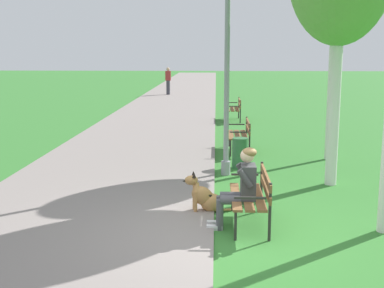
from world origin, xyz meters
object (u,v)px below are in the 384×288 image
(dog_shepherd, at_px, (205,197))
(pedestrian_distant, at_px, (168,81))
(lamp_post_near, at_px, (227,72))
(park_bench_near, at_px, (254,193))
(litter_bin, at_px, (240,153))
(park_bench_mid, at_px, (241,133))
(park_bench_far, at_px, (235,107))
(person_seated_on_near_bench, at_px, (241,185))

(dog_shepherd, distance_m, pedestrian_distant, 22.69)
(lamp_post_near, height_order, pedestrian_distant, lamp_post_near)
(park_bench_near, xyz_separation_m, lamp_post_near, (-0.37, 3.24, 1.70))
(park_bench_near, xyz_separation_m, litter_bin, (-0.03, 3.90, -0.16))
(park_bench_mid, height_order, litter_bin, park_bench_mid)
(dog_shepherd, xyz_separation_m, lamp_post_near, (0.39, 2.66, 1.95))
(pedestrian_distant, bearing_deg, park_bench_near, -81.51)
(park_bench_near, xyz_separation_m, park_bench_mid, (0.09, 5.87, 0.00))
(park_bench_mid, relative_size, pedestrian_distant, 0.91)
(lamp_post_near, relative_size, pedestrian_distant, 2.59)
(park_bench_mid, bearing_deg, park_bench_far, 89.56)
(person_seated_on_near_bench, bearing_deg, lamp_post_near, 92.66)
(park_bench_near, relative_size, dog_shepherd, 1.81)
(lamp_post_near, relative_size, litter_bin, 6.11)
(park_bench_near, height_order, park_bench_mid, same)
(dog_shepherd, distance_m, lamp_post_near, 3.32)
(park_bench_far, xyz_separation_m, person_seated_on_near_bench, (-0.34, -12.11, 0.17))
(litter_bin, bearing_deg, park_bench_mid, 86.59)
(dog_shepherd, bearing_deg, park_bench_mid, 80.95)
(park_bench_mid, xyz_separation_m, lamp_post_near, (-0.45, -2.63, 1.70))
(park_bench_near, bearing_deg, park_bench_far, 89.35)
(litter_bin, relative_size, pedestrian_distant, 0.42)
(person_seated_on_near_bench, bearing_deg, park_bench_far, 88.38)
(park_bench_far, bearing_deg, person_seated_on_near_bench, -91.62)
(park_bench_near, distance_m, person_seated_on_near_bench, 0.32)
(person_seated_on_near_bench, xyz_separation_m, pedestrian_distant, (-3.24, 23.27, 0.16))
(park_bench_mid, height_order, pedestrian_distant, pedestrian_distant)
(park_bench_mid, height_order, lamp_post_near, lamp_post_near)
(dog_shepherd, bearing_deg, park_bench_far, 85.53)
(park_bench_far, relative_size, pedestrian_distant, 0.91)
(park_bench_far, bearing_deg, pedestrian_distant, 107.81)
(park_bench_near, xyz_separation_m, person_seated_on_near_bench, (-0.21, -0.17, 0.17))
(park_bench_mid, xyz_separation_m, pedestrian_distant, (-3.54, 17.23, 0.33))
(person_seated_on_near_bench, distance_m, litter_bin, 4.08)
(person_seated_on_near_bench, bearing_deg, park_bench_mid, 87.20)
(lamp_post_near, height_order, litter_bin, lamp_post_near)
(park_bench_far, height_order, lamp_post_near, lamp_post_near)
(litter_bin, bearing_deg, park_bench_far, 88.83)
(person_seated_on_near_bench, distance_m, pedestrian_distant, 23.49)
(lamp_post_near, distance_m, pedestrian_distant, 20.15)
(park_bench_near, distance_m, pedestrian_distant, 23.36)
(lamp_post_near, xyz_separation_m, litter_bin, (0.34, 0.66, -1.86))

